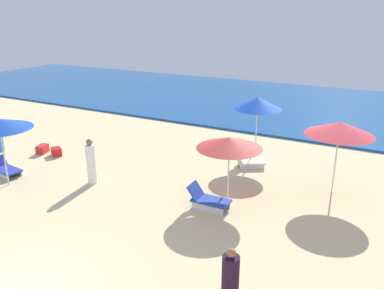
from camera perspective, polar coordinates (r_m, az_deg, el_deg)
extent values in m
cube|color=#1A4F93|center=(27.95, 13.11, 5.85)|extent=(60.00, 15.20, 0.12)
cylinder|color=silver|center=(17.05, 9.33, 1.49)|extent=(0.05, 0.05, 2.23)
cone|color=blue|center=(16.70, 9.58, 5.97)|extent=(2.03, 2.03, 0.50)
cube|color=silver|center=(16.20, 8.78, -3.24)|extent=(0.89, 0.56, 0.20)
cube|color=silver|center=(16.70, 8.41, -2.53)|extent=(0.89, 0.56, 0.20)
cube|color=#EBF0C9|center=(16.40, 8.62, -2.45)|extent=(1.30, 1.14, 0.06)
cube|color=#EBF0C9|center=(16.24, 6.87, -1.83)|extent=(0.57, 0.68, 0.43)
cylinder|color=silver|center=(14.56, 20.16, -2.70)|extent=(0.05, 0.05, 2.15)
cone|color=red|center=(14.16, 20.76, 2.22)|extent=(2.32, 2.32, 0.46)
cylinder|color=silver|center=(13.34, 5.33, -4.25)|extent=(0.05, 0.05, 1.84)
cone|color=#CB3C33|center=(12.95, 5.48, 0.26)|extent=(2.22, 2.22, 0.38)
cube|color=silver|center=(12.75, 2.25, -9.32)|extent=(1.11, 0.06, 0.25)
cube|color=silver|center=(13.21, 3.31, -8.26)|extent=(1.11, 0.06, 0.25)
cube|color=#2546AE|center=(12.91, 2.80, -8.18)|extent=(1.24, 0.69, 0.06)
cube|color=#2546AE|center=(13.02, 0.53, -6.77)|extent=(0.39, 0.65, 0.49)
cylinder|color=silver|center=(15.83, -25.71, -1.67)|extent=(0.05, 0.05, 2.18)
cube|color=silver|center=(16.98, -26.15, -3.99)|extent=(1.12, 0.19, 0.20)
cube|color=silver|center=(17.22, -24.57, -3.46)|extent=(1.12, 0.19, 0.20)
cube|color=#2D3EAB|center=(17.05, -25.42, -3.33)|extent=(1.32, 0.80, 0.06)
cylinder|color=white|center=(14.99, -14.50, -2.80)|extent=(0.42, 0.42, 1.51)
sphere|color=#936248|center=(14.70, -14.77, 0.33)|extent=(0.24, 0.24, 0.24)
cylinder|color=black|center=(8.67, 5.57, -19.94)|extent=(0.48, 0.48, 1.45)
sphere|color=#976141|center=(8.18, 5.76, -15.48)|extent=(0.20, 0.20, 0.20)
cube|color=red|center=(19.06, -20.99, -0.62)|extent=(0.51, 0.66, 0.37)
cube|color=red|center=(18.52, -19.18, -0.99)|extent=(0.65, 0.60, 0.35)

